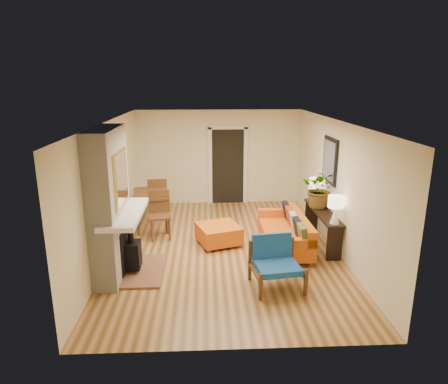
% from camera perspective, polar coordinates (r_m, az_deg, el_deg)
% --- Properties ---
extents(room_shell, '(6.50, 6.50, 6.50)m').
position_cam_1_polar(room_shell, '(10.54, 2.66, 4.07)').
color(room_shell, tan).
rests_on(room_shell, ground).
extents(fireplace, '(1.09, 1.68, 2.60)m').
position_cam_1_polar(fireplace, '(7.16, -15.74, -2.08)').
color(fireplace, white).
rests_on(fireplace, ground).
extents(sofa, '(0.85, 1.94, 0.76)m').
position_cam_1_polar(sofa, '(8.36, 9.10, -5.71)').
color(sofa, silver).
rests_on(sofa, ground).
extents(ottoman, '(1.03, 1.03, 0.41)m').
position_cam_1_polar(ottoman, '(8.47, -0.76, -5.91)').
color(ottoman, silver).
rests_on(ottoman, ground).
extents(blue_chair, '(0.90, 0.89, 0.84)m').
position_cam_1_polar(blue_chair, '(6.83, 7.31, -9.55)').
color(blue_chair, brown).
rests_on(blue_chair, ground).
extents(dining_table, '(1.01, 1.97, 1.04)m').
position_cam_1_polar(dining_table, '(9.43, -9.89, -1.03)').
color(dining_table, brown).
rests_on(dining_table, ground).
extents(console_table, '(0.34, 1.85, 0.72)m').
position_cam_1_polar(console_table, '(8.63, 13.90, -3.58)').
color(console_table, black).
rests_on(console_table, ground).
extents(lamp_near, '(0.30, 0.30, 0.54)m').
position_cam_1_polar(lamp_near, '(7.81, 15.66, -1.99)').
color(lamp_near, white).
rests_on(lamp_near, console_table).
extents(lamp_far, '(0.30, 0.30, 0.54)m').
position_cam_1_polar(lamp_far, '(9.10, 12.94, 0.68)').
color(lamp_far, white).
rests_on(lamp_far, console_table).
extents(houseplant, '(0.91, 0.84, 0.82)m').
position_cam_1_polar(houseplant, '(8.70, 13.61, 0.46)').
color(houseplant, '#1E5919').
rests_on(houseplant, console_table).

